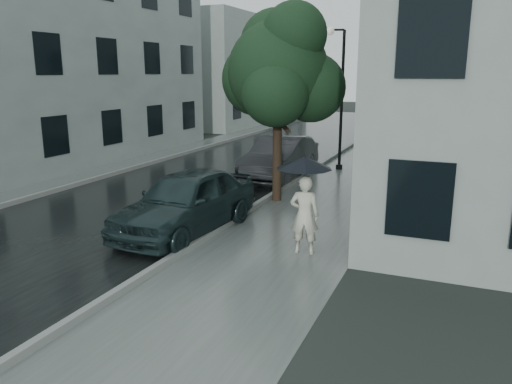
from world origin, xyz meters
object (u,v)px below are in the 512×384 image
at_px(pedestrian, 304,215).
at_px(car_near, 186,201).
at_px(street_tree, 279,70).
at_px(lamp_post, 339,90).
at_px(car_far, 280,158).

distance_m(pedestrian, car_near, 3.23).
bearing_deg(car_near, street_tree, 80.40).
bearing_deg(lamp_post, car_near, -115.79).
bearing_deg(car_near, pedestrian, -1.95).
relative_size(pedestrian, street_tree, 0.30).
xyz_separation_m(street_tree, car_far, (-1.05, 3.08, -3.22)).
height_order(street_tree, lamp_post, street_tree).
height_order(pedestrian, street_tree, street_tree).
distance_m(pedestrian, lamp_post, 10.46).
distance_m(street_tree, lamp_post, 5.79).
relative_size(street_tree, car_far, 1.25).
height_order(pedestrian, car_far, pedestrian).
relative_size(car_near, car_far, 0.98).
bearing_deg(street_tree, car_near, -104.33).
relative_size(pedestrian, car_near, 0.38).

